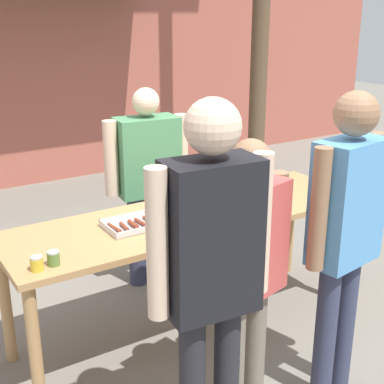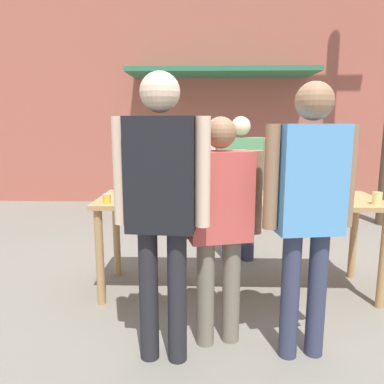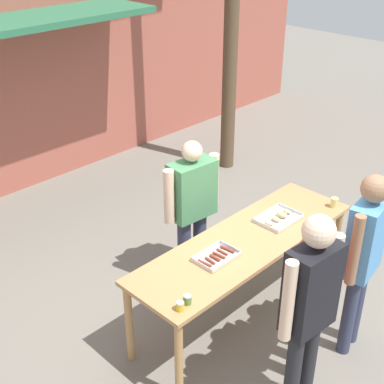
{
  "view_description": "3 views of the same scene",
  "coord_description": "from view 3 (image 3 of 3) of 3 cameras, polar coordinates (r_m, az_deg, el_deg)",
  "views": [
    {
      "loc": [
        -1.76,
        -2.79,
        2.15
      ],
      "look_at": [
        0.0,
        0.0,
        1.03
      ],
      "focal_mm": 50.0,
      "sensor_mm": 36.0,
      "label": 1
    },
    {
      "loc": [
        -0.32,
        -3.29,
        1.53
      ],
      "look_at": [
        -0.41,
        -0.0,
        0.93
      ],
      "focal_mm": 35.0,
      "sensor_mm": 36.0,
      "label": 2
    },
    {
      "loc": [
        -3.32,
        -2.57,
        3.66
      ],
      "look_at": [
        0.09,
        0.8,
        1.04
      ],
      "focal_mm": 50.0,
      "sensor_mm": 36.0,
      "label": 3
    }
  ],
  "objects": [
    {
      "name": "condiment_jar_ketchup",
      "position": [
        4.27,
        -0.5,
        -11.41
      ],
      "size": [
        0.07,
        0.07,
        0.08
      ],
      "color": "#567A38",
      "rests_on": "serving_table"
    },
    {
      "name": "serving_table",
      "position": [
        5.09,
        5.7,
        -6.0
      ],
      "size": [
        2.49,
        0.76,
        0.88
      ],
      "color": "tan",
      "rests_on": "ground"
    },
    {
      "name": "condiment_jar_mustard",
      "position": [
        4.21,
        -1.28,
        -12.08
      ],
      "size": [
        0.07,
        0.07,
        0.08
      ],
      "color": "gold",
      "rests_on": "serving_table"
    },
    {
      "name": "person_server_behind_table",
      "position": [
        5.51,
        -0.0,
        -0.95
      ],
      "size": [
        0.69,
        0.31,
        1.61
      ],
      "rotation": [
        0.0,
        0.0,
        -0.11
      ],
      "color": "#333851",
      "rests_on": "ground"
    },
    {
      "name": "building_facade_back",
      "position": [
        7.48,
        -18.93,
        16.36
      ],
      "size": [
        12.0,
        1.11,
        4.5
      ],
      "color": "#A85647",
      "rests_on": "ground"
    },
    {
      "name": "person_customer_with_cup",
      "position": [
        4.76,
        17.84,
        -5.94
      ],
      "size": [
        0.58,
        0.28,
        1.78
      ],
      "rotation": [
        0.0,
        0.0,
        3.29
      ],
      "color": "#333851",
      "rests_on": "ground"
    },
    {
      "name": "person_customer_waiting_in_line",
      "position": [
        4.48,
        12.62,
        -9.68
      ],
      "size": [
        0.58,
        0.32,
        1.57
      ],
      "rotation": [
        0.0,
        0.0,
        3.39
      ],
      "color": "#756B5B",
      "rests_on": "ground"
    },
    {
      "name": "beer_cup",
      "position": [
        5.69,
        14.93,
        -1.1
      ],
      "size": [
        0.08,
        0.08,
        0.1
      ],
      "color": "#DBC67A",
      "rests_on": "serving_table"
    },
    {
      "name": "food_tray_sausages",
      "position": [
        4.77,
        2.63,
        -6.93
      ],
      "size": [
        0.39,
        0.26,
        0.04
      ],
      "color": "silver",
      "rests_on": "serving_table"
    },
    {
      "name": "ground_plane",
      "position": [
        5.57,
        5.31,
        -12.6
      ],
      "size": [
        24.0,
        24.0,
        0.0
      ],
      "primitive_type": "plane",
      "color": "slate"
    },
    {
      "name": "food_tray_buns",
      "position": [
        5.37,
        9.23,
        -2.76
      ],
      "size": [
        0.44,
        0.32,
        0.07
      ],
      "color": "silver",
      "rests_on": "serving_table"
    },
    {
      "name": "person_customer_holding_hotdog",
      "position": [
        4.05,
        12.42,
        -11.37
      ],
      "size": [
        0.6,
        0.26,
        1.83
      ],
      "rotation": [
        0.0,
        0.0,
        3.05
      ],
      "color": "#232328",
      "rests_on": "ground"
    }
  ]
}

